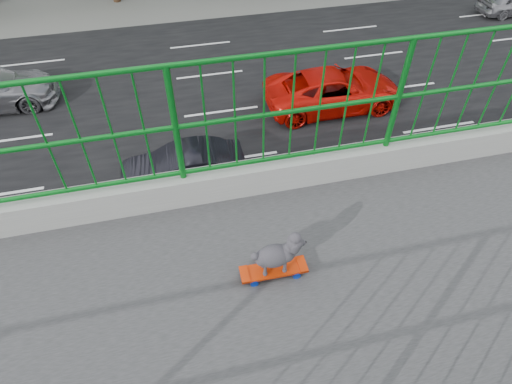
{
  "coord_description": "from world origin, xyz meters",
  "views": [
    {
      "loc": [
        1.56,
        -2.02,
        9.97
      ],
      "look_at": [
        -1.21,
        -1.37,
        7.14
      ],
      "focal_mm": 30.22,
      "sensor_mm": 36.0,
      "label": 1
    }
  ],
  "objects_px": {
    "car_0": "(460,192)",
    "car_1": "(183,167)",
    "skateboard": "(274,270)",
    "car_2": "(333,89)",
    "poodle": "(277,254)"
  },
  "relations": [
    {
      "from": "car_0",
      "to": "car_1",
      "type": "height_order",
      "value": "car_0"
    },
    {
      "from": "car_0",
      "to": "skateboard",
      "type": "bearing_deg",
      "value": -53.37
    },
    {
      "from": "car_0",
      "to": "car_2",
      "type": "distance_m",
      "value": 6.61
    },
    {
      "from": "skateboard",
      "to": "car_0",
      "type": "height_order",
      "value": "skateboard"
    },
    {
      "from": "skateboard",
      "to": "car_1",
      "type": "bearing_deg",
      "value": -175.53
    },
    {
      "from": "poodle",
      "to": "car_0",
      "type": "distance_m",
      "value": 11.42
    },
    {
      "from": "poodle",
      "to": "car_1",
      "type": "bearing_deg",
      "value": -175.38
    },
    {
      "from": "poodle",
      "to": "car_1",
      "type": "xyz_separation_m",
      "value": [
        -8.82,
        -0.51,
        -6.6
      ]
    },
    {
      "from": "car_2",
      "to": "poodle",
      "type": "bearing_deg",
      "value": 153.97
    },
    {
      "from": "skateboard",
      "to": "car_2",
      "type": "xyz_separation_m",
      "value": [
        -12.02,
        5.89,
        -6.29
      ]
    },
    {
      "from": "car_1",
      "to": "car_2",
      "type": "xyz_separation_m",
      "value": [
        -3.2,
        6.38,
        0.1
      ]
    },
    {
      "from": "car_0",
      "to": "car_2",
      "type": "height_order",
      "value": "car_0"
    },
    {
      "from": "poodle",
      "to": "skateboard",
      "type": "bearing_deg",
      "value": -90.0
    },
    {
      "from": "poodle",
      "to": "car_1",
      "type": "distance_m",
      "value": 11.03
    },
    {
      "from": "car_1",
      "to": "car_2",
      "type": "relative_size",
      "value": 0.74
    }
  ]
}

